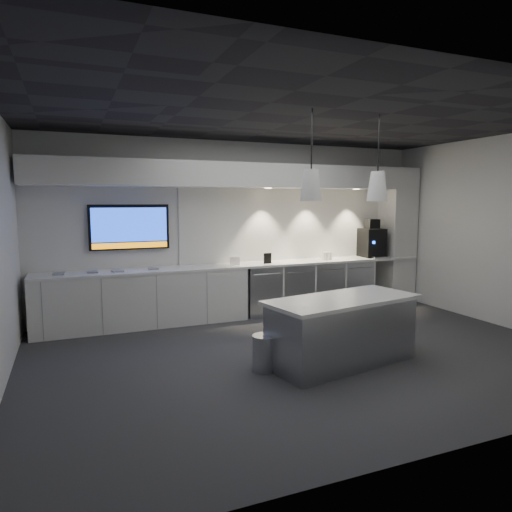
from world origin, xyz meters
name	(u,v)px	position (x,y,z in m)	size (l,w,h in m)	color
floor	(307,353)	(0.00, 0.00, 0.00)	(7.00, 7.00, 0.00)	#323235
ceiling	(310,117)	(0.00, 0.00, 3.00)	(7.00, 7.00, 0.00)	black
wall_back	(240,228)	(0.00, 2.50, 1.50)	(7.00, 7.00, 0.00)	silver
wall_front	(468,264)	(0.00, -2.50, 1.50)	(7.00, 7.00, 0.00)	silver
wall_right	(507,232)	(3.50, 0.00, 1.50)	(7.00, 7.00, 0.00)	silver
back_counter	(247,265)	(0.00, 2.17, 0.88)	(6.80, 0.65, 0.04)	white
left_base_cabinets	(144,299)	(-1.75, 2.17, 0.43)	(3.30, 0.63, 0.86)	silver
fridge_unit_a	(260,290)	(0.25, 2.17, 0.42)	(0.60, 0.61, 0.85)	#979B9F
fridge_unit_b	(292,287)	(0.88, 2.17, 0.42)	(0.60, 0.61, 0.85)	#979B9F
fridge_unit_c	(322,285)	(1.51, 2.17, 0.42)	(0.60, 0.61, 0.85)	#979B9F
fridge_unit_d	(351,283)	(2.14, 2.17, 0.42)	(0.60, 0.61, 0.85)	#979B9F
backsplash	(301,224)	(1.20, 2.48, 1.55)	(4.60, 0.03, 1.30)	silver
soffit	(246,176)	(0.00, 2.20, 2.40)	(6.90, 0.60, 0.40)	silver
column	(397,235)	(3.20, 2.20, 1.30)	(0.55, 0.55, 2.60)	silver
wall_tv	(130,227)	(-1.90, 2.45, 1.56)	(1.25, 0.07, 0.72)	black
island	(342,330)	(0.23, -0.46, 0.41)	(2.04, 1.16, 0.81)	#979B9F
bin	(265,353)	(-0.74, -0.33, 0.21)	(0.30, 0.30, 0.42)	#979B9F
coffee_machine	(372,241)	(2.61, 2.20, 1.20)	(0.44, 0.60, 0.73)	black
sign_black	(268,258)	(0.36, 2.10, 0.99)	(0.14, 0.02, 0.18)	black
sign_white	(235,261)	(-0.24, 2.09, 0.97)	(0.18, 0.02, 0.14)	white
cup_cluster	(327,256)	(1.58, 2.15, 0.97)	(0.17, 0.17, 0.14)	white
tray_a	(59,274)	(-2.97, 2.16, 0.91)	(0.16, 0.16, 0.03)	gray
tray_b	(93,272)	(-2.50, 2.15, 0.91)	(0.16, 0.16, 0.03)	gray
tray_c	(117,271)	(-2.14, 2.10, 0.91)	(0.16, 0.16, 0.03)	gray
tray_d	(154,268)	(-1.59, 2.17, 0.91)	(0.16, 0.16, 0.03)	gray
pendant_left	(311,185)	(-0.23, -0.46, 2.15)	(0.25, 0.25, 1.06)	silver
pendant_right	(377,186)	(0.68, -0.46, 2.15)	(0.25, 0.25, 1.06)	silver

